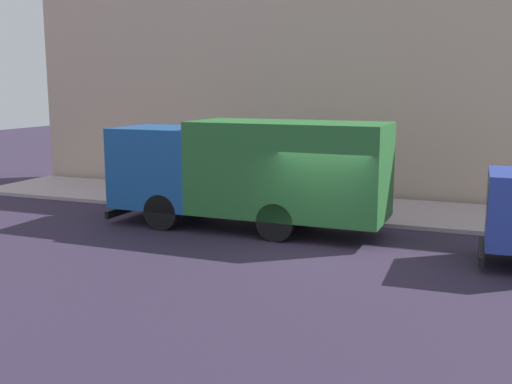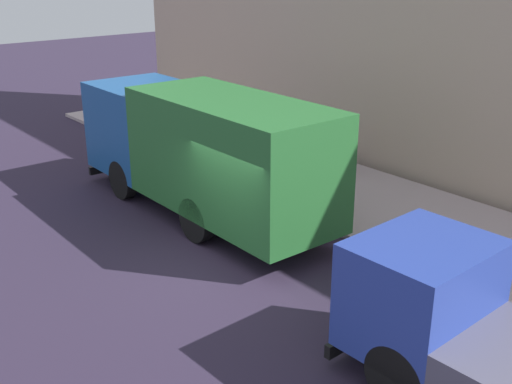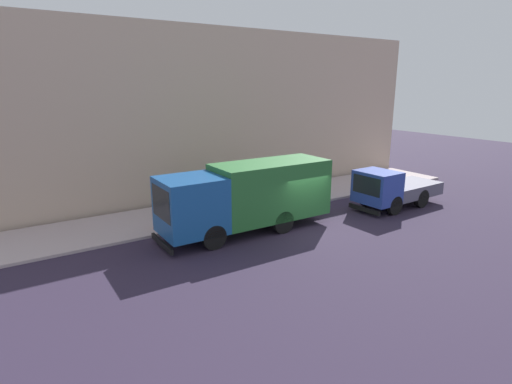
{
  "view_description": "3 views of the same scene",
  "coord_description": "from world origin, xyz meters",
  "px_view_note": "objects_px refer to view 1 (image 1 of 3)",
  "views": [
    {
      "loc": [
        -15.22,
        -4.15,
        4.27
      ],
      "look_at": [
        0.83,
        2.17,
        1.24
      ],
      "focal_mm": 42.96,
      "sensor_mm": 36.0,
      "label": 1
    },
    {
      "loc": [
        -7.24,
        -9.87,
        6.28
      ],
      "look_at": [
        1.44,
        0.61,
        1.16
      ],
      "focal_mm": 44.06,
      "sensor_mm": 36.0,
      "label": 2
    },
    {
      "loc": [
        -14.21,
        12.3,
        6.78
      ],
      "look_at": [
        1.71,
        1.93,
        1.75
      ],
      "focal_mm": 28.65,
      "sensor_mm": 36.0,
      "label": 3
    }
  ],
  "objects_px": {
    "large_utility_truck": "(248,169)",
    "street_sign_post": "(253,165)",
    "traffic_cone_orange": "(182,194)",
    "pedestrian_walking": "(301,172)"
  },
  "relations": [
    {
      "from": "large_utility_truck",
      "to": "pedestrian_walking",
      "type": "distance_m",
      "value": 5.22
    },
    {
      "from": "pedestrian_walking",
      "to": "street_sign_post",
      "type": "relative_size",
      "value": 0.66
    },
    {
      "from": "traffic_cone_orange",
      "to": "street_sign_post",
      "type": "relative_size",
      "value": 0.23
    },
    {
      "from": "large_utility_truck",
      "to": "traffic_cone_orange",
      "type": "bearing_deg",
      "value": 55.84
    },
    {
      "from": "large_utility_truck",
      "to": "street_sign_post",
      "type": "xyz_separation_m",
      "value": [
        2.03,
        0.64,
        -0.14
      ]
    },
    {
      "from": "large_utility_truck",
      "to": "street_sign_post",
      "type": "bearing_deg",
      "value": 17.92
    },
    {
      "from": "large_utility_truck",
      "to": "traffic_cone_orange",
      "type": "xyz_separation_m",
      "value": [
        2.47,
        3.58,
        -1.39
      ]
    },
    {
      "from": "large_utility_truck",
      "to": "street_sign_post",
      "type": "height_order",
      "value": "large_utility_truck"
    },
    {
      "from": "pedestrian_walking",
      "to": "street_sign_post",
      "type": "bearing_deg",
      "value": -5.18
    },
    {
      "from": "large_utility_truck",
      "to": "pedestrian_walking",
      "type": "relative_size",
      "value": 4.9
    }
  ]
}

